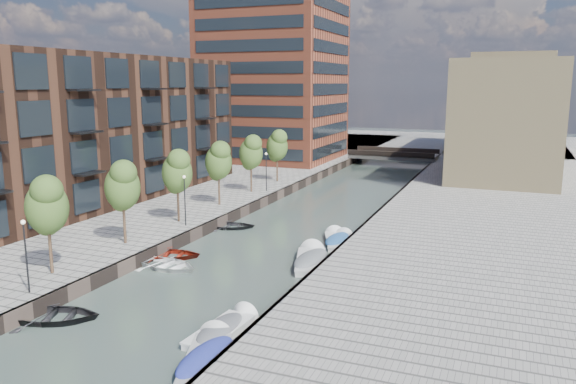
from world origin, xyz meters
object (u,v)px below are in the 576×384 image
Objects in this scene: tree_6 at (277,145)px; tree_1 at (47,204)px; sloop_4 at (231,228)px; motorboat_3 at (337,240)px; sloop_2 at (170,258)px; motorboat_0 at (208,356)px; motorboat_2 at (342,242)px; tree_4 at (218,160)px; tree_2 at (122,184)px; tree_5 at (251,151)px; bridge at (394,155)px; sloop_1 at (55,320)px; car at (456,167)px; motorboat_4 at (311,260)px; tree_3 at (177,170)px; motorboat_1 at (225,329)px; sloop_3 at (168,268)px.

tree_1 is at bearing -90.00° from tree_6.
sloop_4 is 0.84× the size of motorboat_3.
motorboat_0 reaches higher than sloop_2.
tree_1 is 1.27× the size of motorboat_2.
tree_2 is at bearing -90.00° from tree_4.
motorboat_3 is (13.13, -11.84, -5.12)m from tree_5.
bridge is at bearing 95.90° from motorboat_3.
sloop_1 is 55.92m from car.
motorboat_0 reaches higher than motorboat_3.
tree_2 is at bearing -146.14° from motorboat_2.
bridge is 2.18× the size of tree_5.
tree_5 reaches higher than sloop_2.
motorboat_3 reaches higher than sloop_4.
sloop_2 is 13.30m from motorboat_2.
tree_4 is 7.43m from sloop_4.
motorboat_3 reaches higher than motorboat_2.
bridge reaches higher than motorboat_4.
motorboat_0 is at bearing -40.51° from tree_2.
tree_3 reaches higher than bridge.
motorboat_2 is at bearing -83.55° from bridge.
tree_1 reaches higher than sloop_1.
sloop_2 is (3.14, -27.14, -5.31)m from tree_6.
motorboat_1 is (12.71, -22.55, -5.12)m from tree_4.
motorboat_1 is at bearing -70.82° from tree_6.
tree_4 reaches higher than motorboat_0.
sloop_2 is at bearing 160.12° from sloop_4.
motorboat_1 is at bearing 103.04° from motorboat_0.
tree_5 is at bearing -90.00° from tree_6.
tree_4 is 14.90m from motorboat_3.
tree_6 is at bearing 125.70° from motorboat_2.
sloop_4 is 0.70× the size of motorboat_4.
tree_5 is 21.07m from sloop_2.
tree_4 and tree_6 have the same top height.
tree_6 reaches higher than sloop_2.
sloop_4 is 11.63m from motorboat_4.
bridge is 2.71× the size of sloop_1.
motorboat_2 is (13.57, -18.89, -5.22)m from tree_6.
sloop_3 is at bearing -96.99° from car.
motorboat_4 is (-0.38, 14.99, 0.02)m from motorboat_0.
tree_4 is 1.62× the size of car.
motorboat_2 reaches higher than sloop_3.
tree_2 reaches higher than sloop_4.
bridge is at bearing 96.45° from motorboat_2.
motorboat_2 is at bearing 84.13° from motorboat_4.
bridge reaches higher than motorboat_2.
sloop_1 is 9.50m from sloop_3.
motorboat_2 is (13.57, -11.89, -5.22)m from tree_5.
sloop_3 is at bearing 138.57° from motorboat_1.
motorboat_2 is at bearing -48.63° from sloop_1.
motorboat_2 is (10.43, 8.25, 0.09)m from sloop_2.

